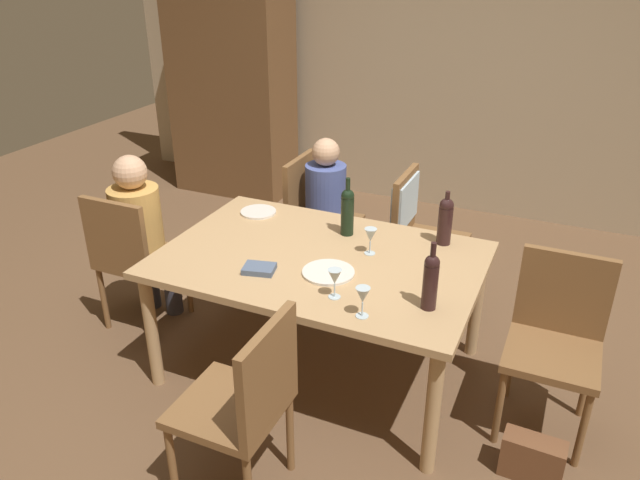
{
  "coord_description": "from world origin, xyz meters",
  "views": [
    {
      "loc": [
        1.19,
        -2.66,
        2.26
      ],
      "look_at": [
        0.0,
        0.0,
        0.83
      ],
      "focal_mm": 34.29,
      "sensor_mm": 36.0,
      "label": 1
    }
  ],
  "objects_px": {
    "chair_left_end": "(131,253)",
    "wine_bottle_tall_green": "(347,210)",
    "wine_glass_near_left": "(335,278)",
    "wine_bottle_short_olive": "(445,220)",
    "person_woman_host": "(329,202)",
    "dining_table": "(320,269)",
    "person_man_bearded": "(141,228)",
    "dinner_plate_guest_left": "(328,272)",
    "chair_far_left": "(314,212)",
    "wine_bottle_dark_red": "(431,280)",
    "armoire_cabinet": "(231,78)",
    "chair_near": "(246,399)",
    "wine_glass_near_right": "(363,296)",
    "handbag": "(532,458)",
    "wine_glass_centre": "(370,236)",
    "chair_right_end": "(556,333)",
    "dinner_plate_host": "(258,212)",
    "chair_far_right": "(415,221)"
  },
  "relations": [
    {
      "from": "person_man_bearded",
      "to": "chair_far_right",
      "type": "bearing_deg",
      "value": 31.88
    },
    {
      "from": "wine_bottle_short_olive",
      "to": "handbag",
      "type": "relative_size",
      "value": 1.11
    },
    {
      "from": "chair_left_end",
      "to": "person_woman_host",
      "type": "bearing_deg",
      "value": 49.98
    },
    {
      "from": "dining_table",
      "to": "wine_bottle_short_olive",
      "type": "distance_m",
      "value": 0.74
    },
    {
      "from": "chair_left_end",
      "to": "wine_bottle_tall_green",
      "type": "distance_m",
      "value": 1.37
    },
    {
      "from": "armoire_cabinet",
      "to": "wine_bottle_tall_green",
      "type": "distance_m",
      "value": 2.82
    },
    {
      "from": "dining_table",
      "to": "chair_left_end",
      "type": "bearing_deg",
      "value": -175.95
    },
    {
      "from": "chair_near",
      "to": "wine_glass_near_right",
      "type": "relative_size",
      "value": 6.17
    },
    {
      "from": "wine_bottle_short_olive",
      "to": "handbag",
      "type": "xyz_separation_m",
      "value": [
        0.67,
        -0.78,
        -0.77
      ]
    },
    {
      "from": "wine_glass_centre",
      "to": "chair_far_left",
      "type": "bearing_deg",
      "value": 130.96
    },
    {
      "from": "wine_glass_near_right",
      "to": "chair_far_left",
      "type": "bearing_deg",
      "value": 122.09
    },
    {
      "from": "chair_near",
      "to": "handbag",
      "type": "relative_size",
      "value": 3.29
    },
    {
      "from": "person_woman_host",
      "to": "wine_bottle_dark_red",
      "type": "xyz_separation_m",
      "value": [
        1.02,
        -1.21,
        0.25
      ]
    },
    {
      "from": "armoire_cabinet",
      "to": "person_woman_host",
      "type": "distance_m",
      "value": 2.15
    },
    {
      "from": "dinner_plate_guest_left",
      "to": "wine_bottle_dark_red",
      "type": "bearing_deg",
      "value": -11.1
    },
    {
      "from": "person_man_bearded",
      "to": "handbag",
      "type": "bearing_deg",
      "value": -8.67
    },
    {
      "from": "armoire_cabinet",
      "to": "wine_bottle_dark_red",
      "type": "bearing_deg",
      "value": -44.63
    },
    {
      "from": "chair_far_right",
      "to": "dinner_plate_guest_left",
      "type": "bearing_deg",
      "value": -7.5
    },
    {
      "from": "person_woman_host",
      "to": "wine_glass_near_left",
      "type": "height_order",
      "value": "person_woman_host"
    },
    {
      "from": "dining_table",
      "to": "handbag",
      "type": "bearing_deg",
      "value": -15.86
    },
    {
      "from": "wine_glass_near_left",
      "to": "wine_glass_near_right",
      "type": "relative_size",
      "value": 1.0
    },
    {
      "from": "person_man_bearded",
      "to": "wine_glass_near_right",
      "type": "distance_m",
      "value": 1.72
    },
    {
      "from": "wine_bottle_short_olive",
      "to": "wine_glass_centre",
      "type": "distance_m",
      "value": 0.44
    },
    {
      "from": "chair_near",
      "to": "chair_right_end",
      "type": "distance_m",
      "value": 1.55
    },
    {
      "from": "person_woman_host",
      "to": "wine_glass_near_right",
      "type": "height_order",
      "value": "person_woman_host"
    },
    {
      "from": "dining_table",
      "to": "chair_far_left",
      "type": "xyz_separation_m",
      "value": [
        -0.47,
        0.95,
        -0.12
      ]
    },
    {
      "from": "armoire_cabinet",
      "to": "chair_far_left",
      "type": "xyz_separation_m",
      "value": [
        1.48,
        -1.37,
        -0.56
      ]
    },
    {
      "from": "chair_right_end",
      "to": "wine_glass_centre",
      "type": "xyz_separation_m",
      "value": [
        -1.0,
        0.06,
        0.3
      ]
    },
    {
      "from": "handbag",
      "to": "person_woman_host",
      "type": "bearing_deg",
      "value": 140.65
    },
    {
      "from": "chair_far_left",
      "to": "person_woman_host",
      "type": "bearing_deg",
      "value": 90.0
    },
    {
      "from": "person_man_bearded",
      "to": "dinner_plate_host",
      "type": "height_order",
      "value": "person_man_bearded"
    },
    {
      "from": "wine_glass_near_right",
      "to": "dinner_plate_guest_left",
      "type": "xyz_separation_m",
      "value": [
        -0.3,
        0.3,
        -0.1
      ]
    },
    {
      "from": "chair_far_left",
      "to": "chair_right_end",
      "type": "height_order",
      "value": "same"
    },
    {
      "from": "person_woman_host",
      "to": "chair_right_end",
      "type": "bearing_deg",
      "value": 61.41
    },
    {
      "from": "person_man_bearded",
      "to": "wine_bottle_short_olive",
      "type": "height_order",
      "value": "person_man_bearded"
    },
    {
      "from": "wine_bottle_tall_green",
      "to": "wine_glass_near_right",
      "type": "distance_m",
      "value": 0.87
    },
    {
      "from": "dining_table",
      "to": "person_man_bearded",
      "type": "distance_m",
      "value": 1.23
    },
    {
      "from": "dinner_plate_guest_left",
      "to": "handbag",
      "type": "relative_size",
      "value": 0.96
    },
    {
      "from": "wine_glass_centre",
      "to": "dinner_plate_guest_left",
      "type": "bearing_deg",
      "value": -111.83
    },
    {
      "from": "wine_glass_near_left",
      "to": "wine_bottle_short_olive",
      "type": "bearing_deg",
      "value": 67.0
    },
    {
      "from": "wine_bottle_short_olive",
      "to": "handbag",
      "type": "height_order",
      "value": "wine_bottle_short_olive"
    },
    {
      "from": "wine_glass_near_left",
      "to": "dinner_plate_host",
      "type": "xyz_separation_m",
      "value": [
        -0.82,
        0.73,
        -0.1
      ]
    },
    {
      "from": "wine_glass_centre",
      "to": "wine_glass_near_left",
      "type": "bearing_deg",
      "value": -89.95
    },
    {
      "from": "person_man_bearded",
      "to": "chair_far_left",
      "type": "bearing_deg",
      "value": 50.63
    },
    {
      "from": "dining_table",
      "to": "wine_bottle_short_olive",
      "type": "xyz_separation_m",
      "value": [
        0.57,
        0.43,
        0.22
      ]
    },
    {
      "from": "chair_far_right",
      "to": "wine_glass_centre",
      "type": "distance_m",
      "value": 0.85
    },
    {
      "from": "person_man_bearded",
      "to": "dinner_plate_host",
      "type": "distance_m",
      "value": 0.74
    },
    {
      "from": "chair_left_end",
      "to": "wine_bottle_dark_red",
      "type": "height_order",
      "value": "wine_bottle_dark_red"
    },
    {
      "from": "chair_near",
      "to": "dinner_plate_host",
      "type": "height_order",
      "value": "chair_near"
    },
    {
      "from": "wine_glass_near_left",
      "to": "dinner_plate_guest_left",
      "type": "xyz_separation_m",
      "value": [
        -0.12,
        0.2,
        -0.1
      ]
    }
  ]
}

